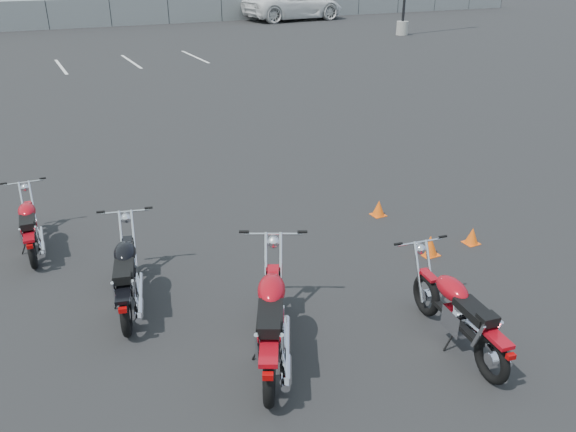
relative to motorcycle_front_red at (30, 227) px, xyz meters
name	(u,v)px	position (x,y,z in m)	size (l,w,h in m)	color
ground	(294,273)	(3.37, -2.53, -0.41)	(120.00, 120.00, 0.00)	black
motorcycle_front_red	(30,227)	(0.00, 0.00, 0.00)	(0.70, 1.82, 0.89)	black
motorcycle_second_black	(127,275)	(1.04, -2.24, 0.04)	(0.92, 2.00, 0.99)	black
motorcycle_third_red	(272,319)	(2.29, -4.08, 0.10)	(1.42, 2.17, 1.10)	black
motorcycle_rear_red	(459,313)	(4.35, -4.88, 0.03)	(0.76, 1.97, 0.97)	black
training_cone_near	(379,208)	(5.69, -1.37, -0.26)	(0.24, 0.24, 0.29)	#FF5A0D
training_cone_far	(472,236)	(6.41, -2.97, -0.27)	(0.23, 0.23, 0.27)	#FF5A0D
training_cone_extra	(430,245)	(5.55, -2.96, -0.24)	(0.27, 0.27, 0.32)	#FF5A0D
chainlink_fence	(47,15)	(3.37, 32.47, 0.49)	(80.06, 0.06, 1.80)	slate
parking_line_stripes	(23,69)	(0.87, 17.47, -0.40)	(15.12, 4.00, 0.01)	silver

